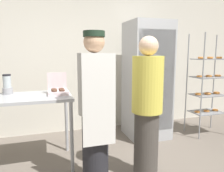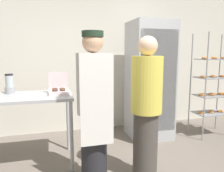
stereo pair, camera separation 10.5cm
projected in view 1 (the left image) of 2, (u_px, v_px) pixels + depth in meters
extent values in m
cube|color=silver|center=(93.00, 55.00, 4.13)|extent=(6.40, 0.12, 2.83)
cube|color=#ADAFB5|center=(147.00, 80.00, 3.77)|extent=(0.69, 0.68, 1.98)
cube|color=#93959B|center=(156.00, 82.00, 3.46)|extent=(0.63, 0.02, 1.62)
cylinder|color=silver|center=(146.00, 80.00, 3.37)|extent=(0.02, 0.02, 0.97)
cylinder|color=#93969B|center=(202.00, 87.00, 3.61)|extent=(0.02, 0.02, 1.79)
cylinder|color=#93969B|center=(187.00, 84.00, 3.99)|extent=(0.02, 0.02, 1.79)
cylinder|color=#93969B|center=(214.00, 83.00, 4.17)|extent=(0.02, 0.02, 1.79)
cube|color=gray|center=(206.00, 112.00, 3.97)|extent=(0.56, 0.37, 0.01)
torus|color=orange|center=(197.00, 112.00, 3.90)|extent=(0.10, 0.10, 0.03)
torus|color=orange|center=(206.00, 111.00, 3.96)|extent=(0.10, 0.10, 0.03)
torus|color=orange|center=(215.00, 110.00, 4.02)|extent=(0.10, 0.10, 0.03)
cube|color=gray|center=(208.00, 95.00, 3.92)|extent=(0.56, 0.37, 0.01)
torus|color=orange|center=(199.00, 94.00, 3.85)|extent=(0.12, 0.12, 0.03)
torus|color=orange|center=(208.00, 93.00, 3.91)|extent=(0.12, 0.12, 0.03)
torus|color=orange|center=(217.00, 93.00, 3.97)|extent=(0.12, 0.12, 0.03)
cube|color=gray|center=(209.00, 77.00, 3.87)|extent=(0.56, 0.37, 0.01)
torus|color=orange|center=(200.00, 76.00, 3.81)|extent=(0.11, 0.11, 0.03)
torus|color=orange|center=(209.00, 76.00, 3.86)|extent=(0.11, 0.11, 0.03)
torus|color=orange|center=(218.00, 76.00, 3.92)|extent=(0.11, 0.11, 0.03)
cube|color=gray|center=(210.00, 59.00, 3.82)|extent=(0.56, 0.37, 0.01)
torus|color=orange|center=(201.00, 58.00, 3.76)|extent=(0.10, 0.10, 0.04)
torus|color=orange|center=(210.00, 58.00, 3.82)|extent=(0.10, 0.10, 0.04)
torus|color=orange|center=(219.00, 58.00, 3.87)|extent=(0.10, 0.10, 0.04)
cube|color=#ADAFB5|center=(24.00, 98.00, 2.72)|extent=(1.16, 0.70, 0.04)
cylinder|color=#ADAFB5|center=(72.00, 137.00, 2.66)|extent=(0.04, 0.04, 0.89)
cylinder|color=#ADAFB5|center=(66.00, 122.00, 3.24)|extent=(0.04, 0.04, 0.89)
cube|color=silver|center=(58.00, 93.00, 2.81)|extent=(0.25, 0.23, 0.05)
cube|color=silver|center=(57.00, 81.00, 2.90)|extent=(0.25, 0.01, 0.23)
torus|color=#513323|center=(54.00, 91.00, 2.75)|extent=(0.08, 0.08, 0.03)
torus|color=#513323|center=(62.00, 90.00, 2.78)|extent=(0.08, 0.08, 0.03)
torus|color=#513323|center=(54.00, 89.00, 2.83)|extent=(0.08, 0.08, 0.03)
torus|color=#513323|center=(61.00, 89.00, 2.86)|extent=(0.08, 0.08, 0.03)
cylinder|color=#99999E|center=(8.00, 91.00, 2.85)|extent=(0.13, 0.13, 0.08)
cylinder|color=#B2BCC1|center=(7.00, 82.00, 2.83)|extent=(0.10, 0.10, 0.16)
cylinder|color=black|center=(7.00, 75.00, 2.81)|extent=(0.10, 0.10, 0.02)
cylinder|color=#232328|center=(95.00, 149.00, 2.43)|extent=(0.29, 0.29, 0.82)
cylinder|color=beige|center=(95.00, 84.00, 2.31)|extent=(0.36, 0.36, 0.65)
sphere|color=tan|center=(94.00, 42.00, 2.25)|extent=(0.22, 0.22, 0.22)
cube|color=white|center=(99.00, 101.00, 2.16)|extent=(0.34, 0.02, 0.93)
cylinder|color=#1E3323|center=(94.00, 34.00, 2.23)|extent=(0.23, 0.23, 0.06)
cylinder|color=#47423D|center=(146.00, 145.00, 2.55)|extent=(0.28, 0.28, 0.80)
cylinder|color=#DBCC4C|center=(148.00, 84.00, 2.44)|extent=(0.35, 0.35, 0.63)
sphere|color=beige|center=(148.00, 46.00, 2.37)|extent=(0.22, 0.22, 0.22)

